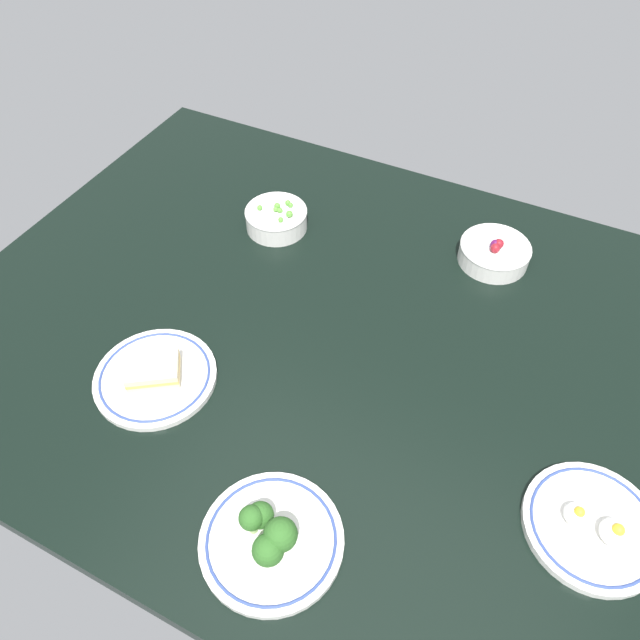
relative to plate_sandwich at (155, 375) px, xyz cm
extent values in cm
cube|color=black|center=(21.23, 24.80, -3.16)|extent=(146.38, 114.58, 4.00)
cylinder|color=white|center=(0.00, 0.00, -0.58)|extent=(22.31, 22.31, 1.16)
torus|color=#33478C|center=(0.00, 0.00, 0.00)|extent=(20.13, 20.13, 0.50)
cube|color=beige|center=(0.00, 0.00, 0.60)|extent=(11.62, 10.99, 1.20)
cube|color=#E5B24C|center=(0.00, 0.00, 1.60)|extent=(11.62, 10.99, 0.80)
cube|color=beige|center=(0.00, 0.00, 2.60)|extent=(11.62, 10.99, 1.20)
cylinder|color=white|center=(33.85, -16.72, -0.52)|extent=(21.76, 21.76, 1.29)
torus|color=#33478C|center=(33.85, -16.72, 0.13)|extent=(19.65, 19.65, 0.50)
cylinder|color=#9EBC72|center=(35.87, -17.08, 1.56)|extent=(1.75, 1.75, 2.87)
sphere|color=#2D6023|center=(35.87, -17.08, 4.87)|extent=(4.99, 4.99, 4.99)
cylinder|color=#9EBC72|center=(35.18, -19.54, 1.23)|extent=(1.63, 1.63, 2.20)
sphere|color=#2D6023|center=(35.18, -19.54, 4.08)|extent=(4.66, 4.66, 4.66)
cylinder|color=#9EBC72|center=(30.80, -16.71, 1.60)|extent=(1.33, 1.33, 2.93)
sphere|color=#2D6023|center=(30.80, -16.71, 4.49)|extent=(3.79, 3.79, 3.79)
cylinder|color=#9EBC72|center=(31.52, -15.47, 1.09)|extent=(1.43, 1.43, 1.92)
sphere|color=#2D6023|center=(31.52, -15.47, 3.58)|extent=(4.09, 4.09, 4.09)
cylinder|color=white|center=(-1.18, 47.48, 1.12)|extent=(13.89, 13.89, 4.56)
torus|color=white|center=(-1.18, 47.48, 3.40)|extent=(14.14, 14.14, 0.80)
sphere|color=#599E38|center=(-0.15, 47.68, 3.95)|extent=(1.10, 1.10, 1.10)
sphere|color=#599E38|center=(1.02, 50.37, 3.96)|extent=(1.13, 1.13, 1.13)
sphere|color=#599E38|center=(-1.18, 47.51, 4.00)|extent=(1.20, 1.20, 1.20)
sphere|color=#599E38|center=(-0.40, 47.72, 3.91)|extent=(1.02, 1.02, 1.02)
sphere|color=#599E38|center=(-0.40, 47.68, 3.93)|extent=(1.07, 1.07, 1.07)
sphere|color=#599E38|center=(-4.72, 46.39, 4.00)|extent=(1.20, 1.20, 1.20)
sphere|color=#599E38|center=(1.54, 44.84, 3.98)|extent=(1.16, 1.16, 1.16)
sphere|color=#599E38|center=(0.13, 50.74, 4.02)|extent=(1.25, 1.25, 1.25)
sphere|color=#599E38|center=(-1.42, 48.58, 4.11)|extent=(1.43, 1.43, 1.43)
sphere|color=#599E38|center=(2.44, 47.22, 4.17)|extent=(1.55, 1.55, 1.55)
cylinder|color=white|center=(76.35, 6.91, -0.47)|extent=(20.90, 20.90, 1.38)
torus|color=#33478C|center=(76.35, 6.91, 0.22)|extent=(18.89, 18.89, 0.50)
ellipsoid|color=white|center=(73.64, 6.68, 1.35)|extent=(4.10, 4.10, 2.25)
sphere|color=yellow|center=(73.64, 6.68, 2.36)|extent=(1.64, 1.64, 1.64)
ellipsoid|color=white|center=(79.17, 6.26, 1.51)|extent=(4.68, 4.68, 2.58)
sphere|color=yellow|center=(79.17, 6.26, 2.67)|extent=(1.87, 1.87, 1.87)
cylinder|color=white|center=(46.32, 58.57, 0.89)|extent=(14.94, 14.94, 4.10)
torus|color=white|center=(46.32, 58.57, 2.94)|extent=(15.15, 15.15, 0.80)
sphere|color=#59144C|center=(45.89, 57.69, 3.69)|extent=(1.48, 1.48, 1.48)
sphere|color=maroon|center=(46.40, 58.26, 3.78)|extent=(1.66, 1.66, 1.66)
sphere|color=#59144C|center=(46.03, 58.15, 3.90)|extent=(1.91, 1.91, 1.91)
sphere|color=maroon|center=(46.45, 56.80, 3.97)|extent=(2.05, 2.05, 2.05)
sphere|color=maroon|center=(46.73, 58.43, 4.01)|extent=(2.13, 2.13, 2.13)
camera|label=1|loc=(55.82, -44.54, 88.88)|focal=33.83mm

